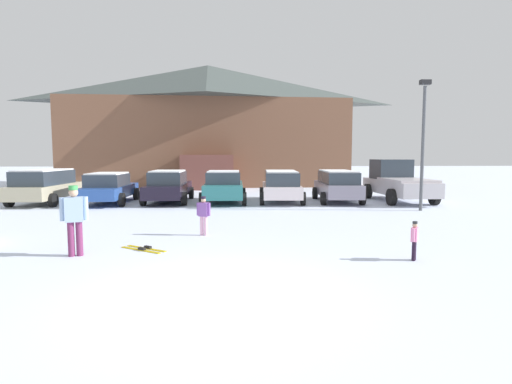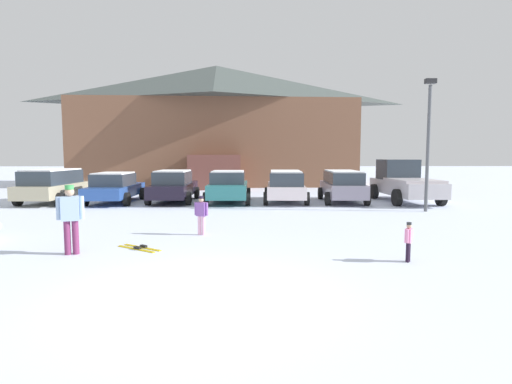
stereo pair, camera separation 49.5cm
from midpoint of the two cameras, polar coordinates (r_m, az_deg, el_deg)
ground at (r=7.07m, az=-8.16°, el=-14.38°), size 160.00×160.00×0.00m
ski_lodge at (r=32.88m, az=-7.25°, el=9.52°), size 22.13×10.48×9.52m
parked_beige_suv at (r=22.21m, az=-28.49°, el=0.85°), size 2.32×4.48×1.68m
parked_blue_hatchback at (r=21.08m, az=-20.93°, el=0.59°), size 2.19×4.56×1.52m
parked_black_sedan at (r=20.71m, az=-13.06°, el=0.84°), size 2.17×4.80×1.62m
parked_teal_hatchback at (r=20.02m, az=-5.33°, el=0.80°), size 2.25×4.17×1.61m
parked_white_suv at (r=20.28m, az=2.90°, el=1.01°), size 2.38×4.57×1.59m
parked_grey_wagon at (r=20.65m, az=10.88°, el=1.01°), size 2.25×4.40×1.60m
pickup_truck at (r=21.90m, az=18.89°, el=1.37°), size 2.44×5.35×2.15m
skier_adult_in_blue_parka at (r=10.38m, az=-25.78°, el=-3.17°), size 0.60×0.34×1.67m
skier_child_in_pink_snowsuit at (r=9.63m, az=20.33°, el=-6.24°), size 0.23×0.28×0.89m
skier_child_in_purple_jacket at (r=11.94m, az=-8.68°, el=-3.04°), size 0.41×0.25×1.16m
pair_of_skis at (r=10.59m, az=-17.03°, el=-7.77°), size 1.25×0.98×0.08m
lamp_post at (r=18.34m, az=22.06°, el=7.18°), size 0.44×0.24×5.51m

